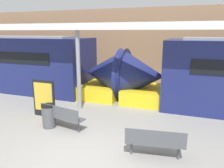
{
  "coord_description": "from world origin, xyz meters",
  "views": [
    {
      "loc": [
        2.67,
        -4.84,
        3.45
      ],
      "look_at": [
        -0.22,
        3.18,
        1.4
      ],
      "focal_mm": 35.0,
      "sensor_mm": 36.0,
      "label": 1
    }
  ],
  "objects_px": {
    "poster_board": "(44,98)",
    "support_column_near": "(79,71)",
    "bench_far": "(61,115)",
    "bench_near": "(155,141)",
    "trash_bin": "(49,116)"
  },
  "relations": [
    {
      "from": "poster_board",
      "to": "support_column_near",
      "type": "bearing_deg",
      "value": 54.56
    },
    {
      "from": "trash_bin",
      "to": "poster_board",
      "type": "height_order",
      "value": "poster_board"
    },
    {
      "from": "bench_far",
      "to": "trash_bin",
      "type": "height_order",
      "value": "bench_far"
    },
    {
      "from": "bench_far",
      "to": "trash_bin",
      "type": "bearing_deg",
      "value": -167.13
    },
    {
      "from": "bench_near",
      "to": "bench_far",
      "type": "bearing_deg",
      "value": 159.72
    },
    {
      "from": "bench_far",
      "to": "trash_bin",
      "type": "distance_m",
      "value": 0.53
    },
    {
      "from": "bench_far",
      "to": "trash_bin",
      "type": "relative_size",
      "value": 2.05
    },
    {
      "from": "bench_far",
      "to": "support_column_near",
      "type": "bearing_deg",
      "value": 110.86
    },
    {
      "from": "trash_bin",
      "to": "bench_near",
      "type": "bearing_deg",
      "value": -10.52
    },
    {
      "from": "bench_far",
      "to": "support_column_near",
      "type": "xyz_separation_m",
      "value": [
        -0.4,
        2.14,
        1.23
      ]
    },
    {
      "from": "bench_near",
      "to": "support_column_near",
      "type": "bearing_deg",
      "value": 135.32
    },
    {
      "from": "bench_near",
      "to": "poster_board",
      "type": "bearing_deg",
      "value": 153.88
    },
    {
      "from": "bench_far",
      "to": "poster_board",
      "type": "relative_size",
      "value": 1.16
    },
    {
      "from": "bench_near",
      "to": "support_column_near",
      "type": "relative_size",
      "value": 0.48
    },
    {
      "from": "bench_far",
      "to": "support_column_near",
      "type": "relative_size",
      "value": 0.51
    }
  ]
}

